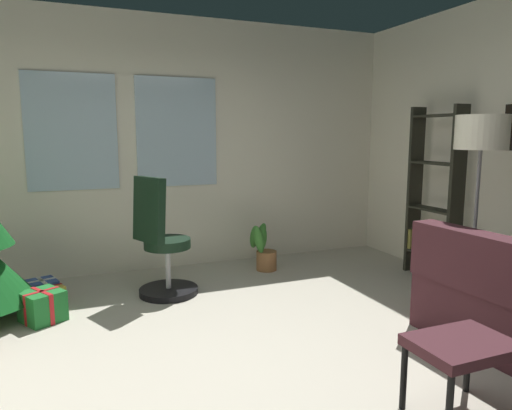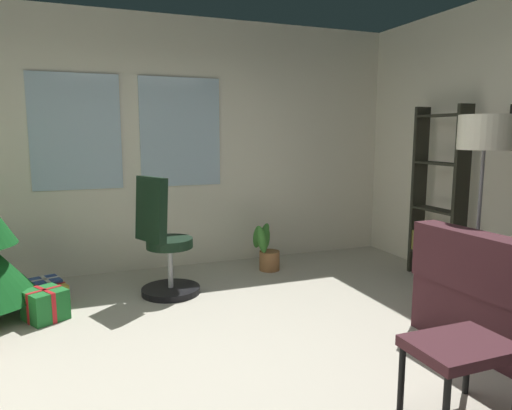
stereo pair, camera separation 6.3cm
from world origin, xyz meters
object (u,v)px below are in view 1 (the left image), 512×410
(floor_lamp, at_px, (481,143))
(potted_plant, at_px, (263,249))
(gift_box_gold, at_px, (48,294))
(bookshelf, at_px, (433,206))
(footstool, at_px, (462,350))
(gift_box_green, at_px, (43,306))
(office_chair, at_px, (162,249))
(gift_box_blue, at_px, (42,289))

(floor_lamp, height_order, potted_plant, floor_lamp)
(gift_box_gold, bearing_deg, bookshelf, -10.86)
(footstool, relative_size, potted_plant, 0.96)
(gift_box_gold, distance_m, bookshelf, 3.92)
(footstool, height_order, gift_box_green, footstool)
(gift_box_green, height_order, gift_box_gold, gift_box_green)
(gift_box_green, xyz_separation_m, floor_lamp, (3.40, -1.19, 1.33))
(footstool, height_order, gift_box_gold, footstool)
(gift_box_green, height_order, bookshelf, bookshelf)
(office_chair, distance_m, bookshelf, 2.84)
(gift_box_blue, distance_m, potted_plant, 2.29)
(footstool, distance_m, potted_plant, 2.96)
(floor_lamp, bearing_deg, bookshelf, 66.20)
(gift_box_blue, bearing_deg, floor_lamp, -27.39)
(footstool, distance_m, floor_lamp, 1.97)
(bookshelf, bearing_deg, gift_box_green, 176.02)
(office_chair, height_order, floor_lamp, floor_lamp)
(office_chair, bearing_deg, bookshelf, -10.20)
(gift_box_green, bearing_deg, footstool, -46.57)
(bookshelf, distance_m, potted_plant, 1.90)
(potted_plant, bearing_deg, floor_lamp, -58.17)
(floor_lamp, distance_m, potted_plant, 2.50)
(gift_box_gold, height_order, potted_plant, potted_plant)
(gift_box_blue, distance_m, bookshelf, 3.99)
(footstool, xyz_separation_m, gift_box_green, (-2.16, 2.28, -0.25))
(gift_box_green, xyz_separation_m, bookshelf, (3.81, -0.27, 0.65))
(bookshelf, xyz_separation_m, potted_plant, (-1.56, 0.93, -0.54))
(footstool, height_order, floor_lamp, floor_lamp)
(footstool, relative_size, gift_box_blue, 1.66)
(footstool, relative_size, gift_box_green, 1.33)
(footstool, distance_m, gift_box_blue, 3.63)
(gift_box_green, relative_size, gift_box_blue, 1.25)
(footstool, relative_size, office_chair, 0.46)
(gift_box_blue, xyz_separation_m, office_chair, (1.07, -0.36, 0.37))
(gift_box_blue, relative_size, potted_plant, 0.58)
(gift_box_gold, distance_m, floor_lamp, 4.00)
(gift_box_blue, height_order, potted_plant, potted_plant)
(gift_box_green, height_order, office_chair, office_chair)
(office_chair, bearing_deg, gift_box_green, -167.28)
(gift_box_gold, relative_size, bookshelf, 0.17)
(footstool, xyz_separation_m, bookshelf, (1.65, 2.02, 0.40))
(gift_box_green, relative_size, gift_box_gold, 1.28)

